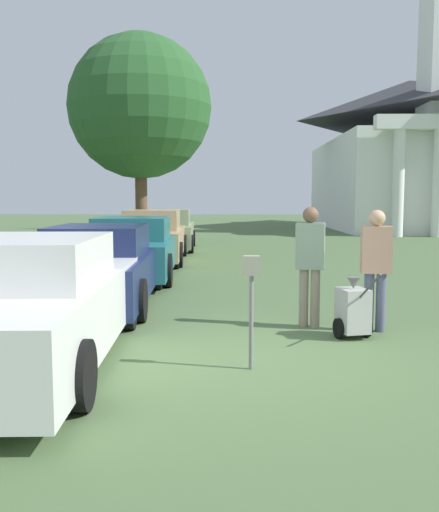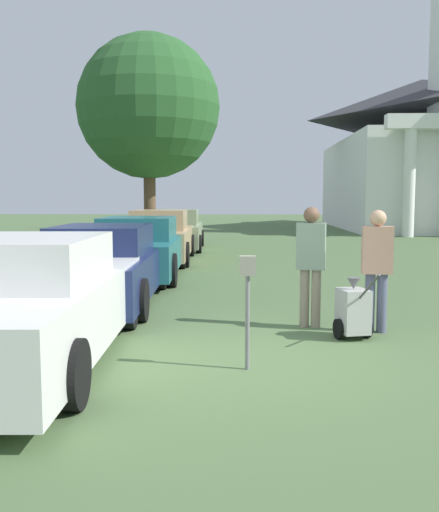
{
  "view_description": "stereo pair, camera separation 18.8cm",
  "coord_description": "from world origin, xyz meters",
  "views": [
    {
      "loc": [
        -0.43,
        -6.7,
        1.93
      ],
      "look_at": [
        -0.58,
        1.37,
        1.1
      ],
      "focal_mm": 40.0,
      "sensor_mm": 36.0,
      "label": 1
    },
    {
      "loc": [
        -0.24,
        -6.7,
        1.93
      ],
      "look_at": [
        -0.58,
        1.37,
        1.1
      ],
      "focal_mm": 40.0,
      "sensor_mm": 36.0,
      "label": 2
    }
  ],
  "objects": [
    {
      "name": "ground_plane",
      "position": [
        0.0,
        0.0,
        0.0
      ],
      "size": [
        120.0,
        120.0,
        0.0
      ],
      "primitive_type": "plane",
      "color": "#4C663D"
    },
    {
      "name": "parked_car_white",
      "position": [
        -2.76,
        -0.19,
        0.69
      ],
      "size": [
        2.17,
        5.25,
        1.48
      ],
      "rotation": [
        0.0,
        0.0,
        0.04
      ],
      "color": "silver",
      "rests_on": "ground_plane"
    },
    {
      "name": "parked_car_navy",
      "position": [
        -2.76,
        3.5,
        0.67
      ],
      "size": [
        2.07,
        5.16,
        1.44
      ],
      "rotation": [
        0.0,
        0.0,
        0.04
      ],
      "color": "#19234C",
      "rests_on": "ground_plane"
    },
    {
      "name": "parked_car_teal",
      "position": [
        -2.76,
        7.01,
        0.69
      ],
      "size": [
        2.18,
        5.31,
        1.47
      ],
      "rotation": [
        0.0,
        0.0,
        0.04
      ],
      "color": "#23666B",
      "rests_on": "ground_plane"
    },
    {
      "name": "parked_car_tan",
      "position": [
        -2.76,
        10.45,
        0.72
      ],
      "size": [
        2.05,
        5.01,
        1.56
      ],
      "rotation": [
        0.0,
        0.0,
        0.04
      ],
      "color": "tan",
      "rests_on": "ground_plane"
    },
    {
      "name": "parked_car_sage",
      "position": [
        -2.76,
        14.45,
        0.69
      ],
      "size": [
        2.13,
        4.75,
        1.5
      ],
      "rotation": [
        0.0,
        0.0,
        0.04
      ],
      "color": "gray",
      "rests_on": "ground_plane"
    },
    {
      "name": "parking_meter",
      "position": [
        -0.19,
        -0.42,
        0.9
      ],
      "size": [
        0.18,
        0.09,
        1.29
      ],
      "color": "slate",
      "rests_on": "ground_plane"
    },
    {
      "name": "person_worker",
      "position": [
        0.76,
        1.74,
        1.03
      ],
      "size": [
        0.46,
        0.3,
        1.79
      ],
      "rotation": [
        0.0,
        0.0,
        2.93
      ],
      "color": "gray",
      "rests_on": "ground_plane"
    },
    {
      "name": "person_supervisor",
      "position": [
        1.66,
        1.44,
        1.0
      ],
      "size": [
        0.44,
        0.26,
        1.76
      ],
      "rotation": [
        0.0,
        0.0,
        3.05
      ],
      "color": "#515670",
      "rests_on": "ground_plane"
    },
    {
      "name": "equipment_cart",
      "position": [
        1.26,
        1.05,
        0.39
      ],
      "size": [
        0.52,
        1.0,
        1.0
      ],
      "rotation": [
        0.0,
        0.0,
        0.23
      ],
      "color": "#B2B2AD",
      "rests_on": "ground_plane"
    },
    {
      "name": "church",
      "position": [
        10.81,
        29.62,
        5.16
      ],
      "size": [
        10.01,
        16.75,
        22.34
      ],
      "color": "white",
      "rests_on": "ground_plane"
    },
    {
      "name": "shade_tree",
      "position": [
        -3.72,
        14.41,
        5.21
      ],
      "size": [
        5.2,
        5.2,
        7.83
      ],
      "color": "brown",
      "rests_on": "ground_plane"
    }
  ]
}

